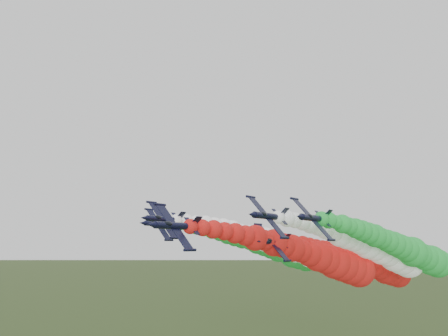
{
  "coord_description": "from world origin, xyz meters",
  "views": [
    {
      "loc": [
        54.21,
        -57.31,
        36.11
      ],
      "look_at": [
        6.26,
        9.25,
        50.43
      ],
      "focal_mm": 35.0,
      "sensor_mm": 36.0,
      "label": 1
    }
  ],
  "objects": [
    {
      "name": "jet_inner_right",
      "position": [
        22.02,
        50.95,
        34.75
      ],
      "size": [
        15.84,
        68.49,
        17.04
      ],
      "rotation": [
        0.0,
        0.83,
        0.0
      ],
      "color": "black",
      "rests_on": "ground"
    },
    {
      "name": "jet_outer_right",
      "position": [
        28.0,
        54.5,
        34.61
      ],
      "size": [
        15.46,
        68.12,
        16.67
      ],
      "rotation": [
        0.0,
        0.83,
        0.0
      ],
      "color": "black",
      "rests_on": "ground"
    },
    {
      "name": "jet_trail",
      "position": [
        15.87,
        62.26,
        30.8
      ],
      "size": [
        15.4,
        68.06,
        16.61
      ],
      "rotation": [
        0.0,
        0.83,
        0.0
      ],
      "color": "black",
      "rests_on": "ground"
    },
    {
      "name": "jet_lead",
      "position": [
        13.46,
        37.43,
        32.86
      ],
      "size": [
        15.8,
        68.45,
        17.0
      ],
      "rotation": [
        0.0,
        0.83,
        0.0
      ],
      "color": "black",
      "rests_on": "ground"
    },
    {
      "name": "jet_outer_left",
      "position": [
        -10.87,
        58.19,
        34.73
      ],
      "size": [
        15.58,
        68.24,
        16.79
      ],
      "rotation": [
        0.0,
        0.83,
        0.0
      ],
      "color": "black",
      "rests_on": "ground"
    },
    {
      "name": "jet_inner_left",
      "position": [
        -0.13,
        47.68,
        35.08
      ],
      "size": [
        15.51,
        68.17,
        16.72
      ],
      "rotation": [
        0.0,
        0.83,
        0.0
      ],
      "color": "black",
      "rests_on": "ground"
    }
  ]
}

